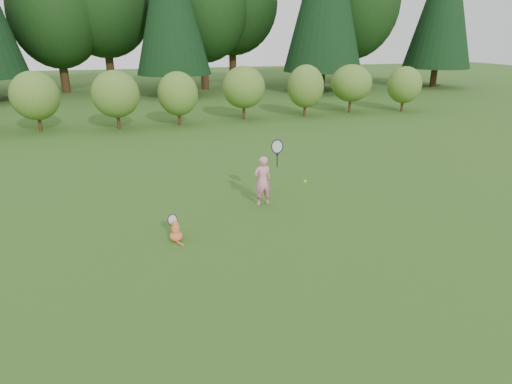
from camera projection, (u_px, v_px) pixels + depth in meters
name	position (u px, v px, depth m)	size (l,w,h in m)	color
ground	(257.00, 237.00, 8.98)	(100.00, 100.00, 0.00)	#294A15
shrub_row	(181.00, 93.00, 20.22)	(28.00, 3.00, 2.80)	#476A21
child	(263.00, 180.00, 10.48)	(0.70, 0.38, 1.86)	pink
cat	(176.00, 230.00, 8.76)	(0.31, 0.61, 0.61)	orange
tennis_ball	(305.00, 181.00, 9.33)	(0.07, 0.07, 0.07)	#B5E11A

